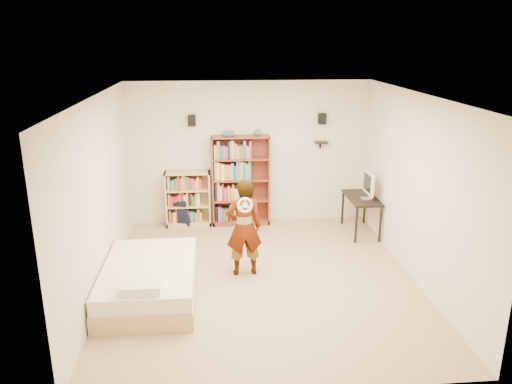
% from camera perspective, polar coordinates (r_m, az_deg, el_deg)
% --- Properties ---
extents(ground, '(4.50, 5.00, 0.01)m').
position_cam_1_polar(ground, '(7.54, 0.70, -9.90)').
color(ground, tan).
rests_on(ground, ground).
extents(room_shell, '(4.52, 5.02, 2.71)m').
position_cam_1_polar(room_shell, '(6.92, 0.75, 3.19)').
color(room_shell, beige).
rests_on(room_shell, ground).
extents(crown_molding, '(4.50, 5.00, 0.06)m').
position_cam_1_polar(crown_molding, '(6.75, 0.78, 10.68)').
color(crown_molding, silver).
rests_on(crown_molding, room_shell).
extents(speaker_left, '(0.14, 0.12, 0.20)m').
position_cam_1_polar(speaker_left, '(9.20, -7.35, 8.11)').
color(speaker_left, black).
rests_on(speaker_left, room_shell).
extents(speaker_right, '(0.14, 0.12, 0.20)m').
position_cam_1_polar(speaker_right, '(9.41, 7.57, 8.31)').
color(speaker_right, black).
rests_on(speaker_right, room_shell).
extents(wall_shelf, '(0.25, 0.16, 0.02)m').
position_cam_1_polar(wall_shelf, '(9.50, 7.45, 5.64)').
color(wall_shelf, black).
rests_on(wall_shelf, room_shell).
extents(tall_bookshelf, '(1.08, 0.31, 1.71)m').
position_cam_1_polar(tall_bookshelf, '(9.40, -1.76, 1.28)').
color(tall_bookshelf, maroon).
rests_on(tall_bookshelf, ground).
extents(low_bookshelf, '(0.84, 0.31, 1.05)m').
position_cam_1_polar(low_bookshelf, '(9.49, -7.77, -0.79)').
color(low_bookshelf, '#DABE75').
rests_on(low_bookshelf, ground).
extents(computer_desk, '(0.50, 1.01, 0.69)m').
position_cam_1_polar(computer_desk, '(9.31, 11.88, -2.56)').
color(computer_desk, black).
rests_on(computer_desk, ground).
extents(imac, '(0.13, 0.50, 0.50)m').
position_cam_1_polar(imac, '(9.03, 12.61, 0.72)').
color(imac, silver).
rests_on(imac, computer_desk).
extents(daybed, '(1.26, 1.94, 0.57)m').
position_cam_1_polar(daybed, '(7.13, -12.08, -9.44)').
color(daybed, white).
rests_on(daybed, ground).
extents(person, '(0.57, 0.41, 1.48)m').
position_cam_1_polar(person, '(7.41, -1.39, -4.11)').
color(person, black).
rests_on(person, ground).
extents(wii_wheel, '(0.22, 0.08, 0.23)m').
position_cam_1_polar(wii_wheel, '(7.00, -1.28, -1.51)').
color(wii_wheel, silver).
rests_on(wii_wheel, person).
extents(navy_bag, '(0.43, 0.35, 0.51)m').
position_cam_1_polar(navy_bag, '(9.58, -8.59, -2.39)').
color(navy_bag, black).
rests_on(navy_bag, ground).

